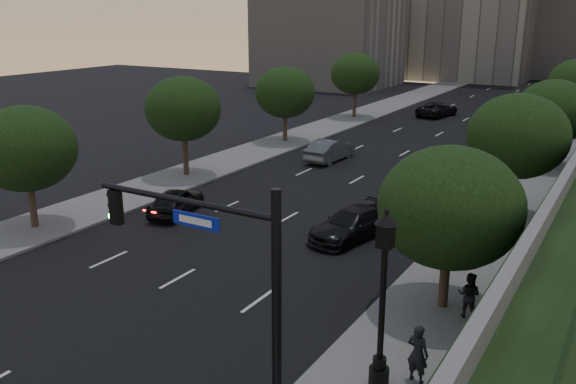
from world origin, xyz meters
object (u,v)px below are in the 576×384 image
Objects in this scene: sedan_mid_left at (330,150)px; sedan_far_left at (437,109)px; traffic_signal_mast at (239,313)px; street_lamp at (382,308)px; pedestrian_a at (418,354)px; sedan_near_right at (351,224)px; sedan_far_right at (484,134)px; pedestrian_b at (469,295)px; pedestrian_c at (469,218)px; sedan_near_left at (176,201)px.

sedan_mid_left reaches higher than sedan_far_left.
traffic_signal_mast is 4.60m from street_lamp.
sedan_mid_left is at bearing 112.61° from traffic_signal_mast.
traffic_signal_mast is 3.79× the size of pedestrian_a.
sedan_far_right is at bearing 103.16° from sedan_near_right.
sedan_far_left is (-11.16, 52.21, -2.91)m from traffic_signal_mast.
sedan_near_right is at bearing 104.21° from traffic_signal_mast.
sedan_near_right is 8.92m from pedestrian_b.
traffic_signal_mast is at bearing 112.95° from sedan_far_left.
pedestrian_c is (1.12, 18.05, -2.73)m from traffic_signal_mast.
traffic_signal_mast is at bearing 121.18° from sedan_near_left.
traffic_signal_mast is at bearing -90.65° from sedan_far_right.
pedestrian_b reaches higher than sedan_near_right.
sedan_mid_left is 15.37m from sedan_far_right.
pedestrian_b is (14.50, -42.79, 0.24)m from sedan_far_left.
sedan_far_right is at bearing -75.06° from pedestrian_b.
pedestrian_b is at bearing 78.16° from street_lamp.
sedan_far_right is at bearing -70.50° from pedestrian_a.
sedan_mid_left is 3.13× the size of pedestrian_c.
sedan_near_left is 30.03m from sedan_far_right.
sedan_near_left is 17.42m from pedestrian_b.
traffic_signal_mast is at bearing -62.66° from sedan_near_right.
sedan_near_right is at bearing 33.11° from pedestrian_c.
traffic_signal_mast is 1.82× the size of sedan_far_right.
sedan_far_right is (-3.77, 41.73, -3.02)m from traffic_signal_mast.
traffic_signal_mast is 1.25× the size of street_lamp.
traffic_signal_mast reaches higher than pedestrian_b.
traffic_signal_mast reaches higher than street_lamp.
street_lamp is at bearing 116.34° from sedan_far_left.
street_lamp is 1.29× the size of sedan_near_left.
sedan_near_right is 3.23× the size of pedestrian_c.
pedestrian_b is at bearing 152.55° from sedan_near_left.
sedan_near_right is at bearing 118.61° from street_lamp.
sedan_near_left is (-13.62, 13.36, -2.93)m from traffic_signal_mast.
traffic_signal_mast is 1.41× the size of sedan_mid_left.
pedestrian_a is at bearing 39.22° from street_lamp.
sedan_far_left is 3.46× the size of pedestrian_c.
pedestrian_c is at bearing 46.73° from sedan_near_right.
sedan_far_right is at bearing 95.16° from traffic_signal_mast.
sedan_far_right is 2.42× the size of pedestrian_c.
traffic_signal_mast reaches higher than sedan_mid_left.
sedan_near_left is at bearing 149.15° from street_lamp.
pedestrian_b is at bearing -84.07° from pedestrian_a.
sedan_near_left is (-15.81, 9.44, -1.89)m from street_lamp.
pedestrian_c is (-2.23, 8.63, -0.06)m from pedestrian_b.
sedan_near_right is at bearing -34.71° from pedestrian_b.
traffic_signal_mast is 53.47m from sedan_far_left.
sedan_mid_left is at bearing 133.68° from sedan_near_right.
sedan_far_left is at bearing 102.06° from traffic_signal_mast.
sedan_near_right is 5.85m from pedestrian_c.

